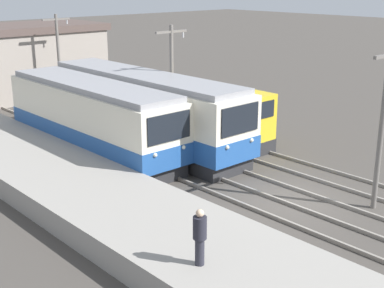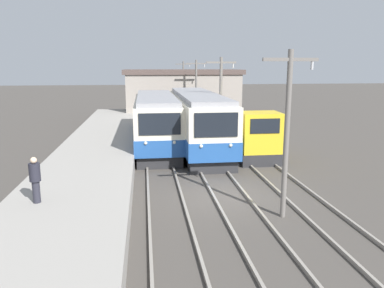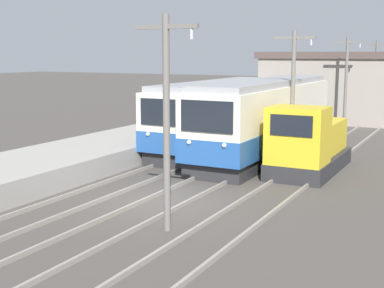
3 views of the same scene
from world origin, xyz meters
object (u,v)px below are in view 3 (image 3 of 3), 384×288
object	(u,v)px
commuter_train_center	(266,121)
catenary_mast_distant	(375,73)
catenary_mast_far	(346,79)
commuter_train_left	(219,118)
shunting_locomotive	(308,145)
catenary_mast_near	(167,115)
catenary_mast_mid	(293,90)

from	to	relation	value
commuter_train_center	catenary_mast_distant	bearing A→B (deg)	86.28
catenary_mast_far	commuter_train_left	bearing A→B (deg)	-111.55
shunting_locomotive	catenary_mast_near	size ratio (longest dim) A/B	0.94
shunting_locomotive	catenary_mast_far	distance (m)	14.49
catenary_mast_mid	commuter_train_center	bearing A→B (deg)	160.77
catenary_mast_near	commuter_train_left	bearing A→B (deg)	108.56
catenary_mast_far	catenary_mast_distant	world-z (taller)	same
shunting_locomotive	catenary_mast_mid	distance (m)	3.56
catenary_mast_near	catenary_mast_mid	world-z (taller)	same
catenary_mast_far	catenary_mast_near	bearing A→B (deg)	-90.00
shunting_locomotive	catenary_mast_mid	xyz separation A→B (m)	(-1.49, 2.37, 2.19)
commuter_train_left	catenary_mast_mid	xyz separation A→B (m)	(4.31, -0.96, 1.70)
commuter_train_left	catenary_mast_near	bearing A→B (deg)	-71.44
commuter_train_center	catenary_mast_far	distance (m)	11.56
commuter_train_left	catenary_mast_far	bearing A→B (deg)	68.45
commuter_train_left	catenary_mast_near	size ratio (longest dim) A/B	1.91
catenary_mast_mid	commuter_train_left	bearing A→B (deg)	167.40
catenary_mast_near	catenary_mast_far	size ratio (longest dim) A/B	1.00
catenary_mast_far	catenary_mast_distant	xyz separation A→B (m)	(0.00, 11.87, 0.00)
commuter_train_left	catenary_mast_distant	bearing A→B (deg)	79.29
commuter_train_center	catenary_mast_near	distance (m)	12.60
commuter_train_left	catenary_mast_distant	world-z (taller)	catenary_mast_distant
catenary_mast_far	commuter_train_center	bearing A→B (deg)	-97.57
catenary_mast_near	catenary_mast_far	distance (m)	23.74
commuter_train_center	catenary_mast_mid	world-z (taller)	catenary_mast_mid
catenary_mast_near	catenary_mast_distant	size ratio (longest dim) A/B	1.00
catenary_mast_near	catenary_mast_distant	bearing A→B (deg)	90.00
shunting_locomotive	catenary_mast_far	bearing A→B (deg)	95.98
catenary_mast_near	commuter_train_center	bearing A→B (deg)	96.94
shunting_locomotive	catenary_mast_far	xyz separation A→B (m)	(-1.49, 14.25, 2.19)
commuter_train_center	shunting_locomotive	xyz separation A→B (m)	(3.00, -2.90, -0.56)
shunting_locomotive	catenary_mast_distant	distance (m)	26.25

